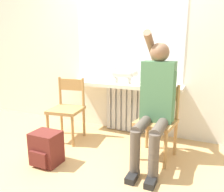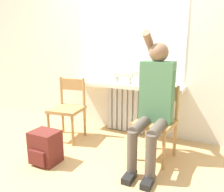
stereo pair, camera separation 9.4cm
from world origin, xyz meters
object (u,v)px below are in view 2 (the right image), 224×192
(chair_left, at_px, (68,107))
(cat, at_px, (126,74))
(person, at_px, (154,100))
(backpack, at_px, (45,147))
(chair_right, at_px, (157,121))

(chair_left, height_order, cat, cat)
(chair_left, bearing_deg, person, -13.23)
(backpack, bearing_deg, cat, 66.85)
(cat, distance_m, backpack, 1.39)
(chair_left, height_order, backpack, chair_left)
(person, distance_m, backpack, 1.27)
(cat, bearing_deg, chair_left, -145.18)
(chair_right, xyz_separation_m, backpack, (-1.03, -0.65, -0.26))
(chair_right, height_order, backpack, chair_right)
(chair_right, bearing_deg, cat, 149.23)
(chair_left, distance_m, chair_right, 1.21)
(chair_left, xyz_separation_m, chair_right, (1.21, -0.00, 0.00))
(chair_left, height_order, chair_right, same)
(person, bearing_deg, chair_left, 174.57)
(person, distance_m, cat, 0.81)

